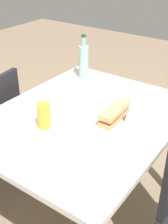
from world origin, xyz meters
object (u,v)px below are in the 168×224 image
object	(u,v)px
dining_table	(84,132)
baguette_sandwich_near	(114,114)
beer_glass	(44,116)
plate_near	(114,121)
water_bottle	(84,61)
knife_near	(124,121)

from	to	relation	value
dining_table	baguette_sandwich_near	bearing A→B (deg)	101.37
baguette_sandwich_near	beer_glass	xyz separation A→B (m)	(0.24, -0.26, 0.01)
plate_near	water_bottle	xyz separation A→B (m)	(-0.38, -0.46, 0.11)
dining_table	knife_near	size ratio (longest dim) A/B	6.46
water_bottle	beer_glass	distance (m)	0.65
baguette_sandwich_near	knife_near	distance (m)	0.06
water_bottle	beer_glass	xyz separation A→B (m)	(0.62, 0.20, -0.05)
plate_near	water_bottle	bearing A→B (deg)	-129.50
dining_table	water_bottle	distance (m)	0.55
baguette_sandwich_near	beer_glass	bearing A→B (deg)	-47.36
plate_near	beer_glass	world-z (taller)	beer_glass
plate_near	beer_glass	distance (m)	0.35
knife_near	beer_glass	distance (m)	0.40
plate_near	beer_glass	bearing A→B (deg)	-47.36
dining_table	knife_near	world-z (taller)	knife_near
knife_near	dining_table	bearing A→B (deg)	-77.62
water_bottle	dining_table	bearing A→B (deg)	35.66
dining_table	baguette_sandwich_near	xyz separation A→B (m)	(-0.03, 0.16, 0.16)
plate_near	baguette_sandwich_near	world-z (taller)	baguette_sandwich_near
plate_near	knife_near	size ratio (longest dim) A/B	1.33
dining_table	beer_glass	distance (m)	0.28
dining_table	beer_glass	world-z (taller)	beer_glass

